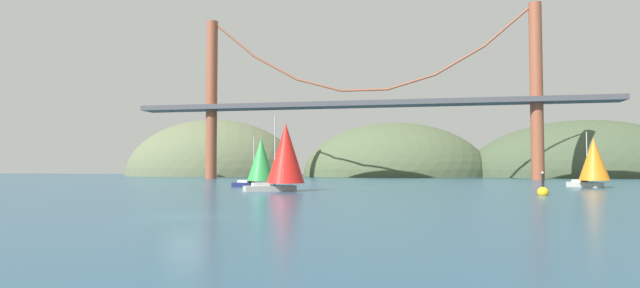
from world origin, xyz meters
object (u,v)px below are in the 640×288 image
object	(u,v)px
sailboat_orange_sail	(593,161)
sailboat_red_spinnaker	(285,155)
sailboat_green_sail	(260,161)
channel_buoy	(543,192)

from	to	relation	value
sailboat_orange_sail	sailboat_red_spinnaker	bearing A→B (deg)	-155.56
sailboat_orange_sail	sailboat_green_sail	distance (m)	46.26
sailboat_orange_sail	sailboat_green_sail	size ratio (longest dim) A/B	1.09
sailboat_red_spinnaker	sailboat_green_sail	bearing A→B (deg)	122.02
sailboat_red_spinnaker	sailboat_green_sail	xyz separation A→B (m)	(-6.26, 10.01, -0.62)
sailboat_green_sail	channel_buoy	xyz separation A→B (m)	(34.25, -14.01, -3.31)
sailboat_orange_sail	channel_buoy	bearing A→B (deg)	-117.38
sailboat_orange_sail	sailboat_green_sail	world-z (taller)	sailboat_orange_sail
sailboat_green_sail	channel_buoy	world-z (taller)	sailboat_green_sail
sailboat_green_sail	sailboat_orange_sail	bearing A→B (deg)	9.79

